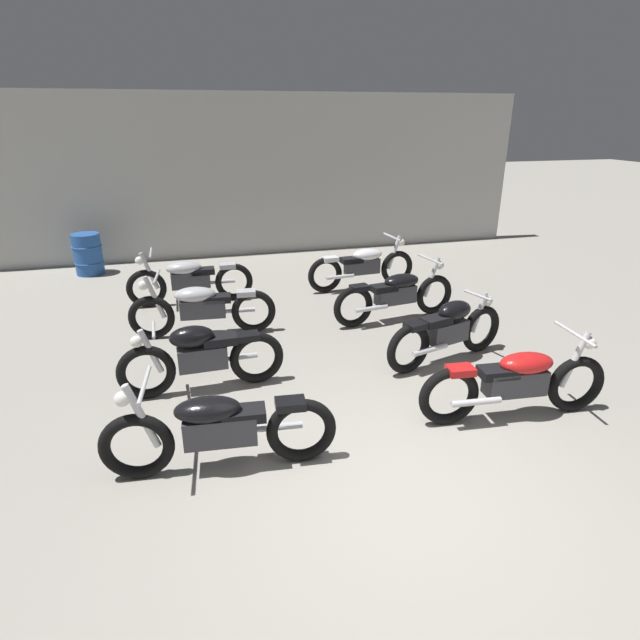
% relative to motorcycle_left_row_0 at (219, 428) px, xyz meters
% --- Properties ---
extents(ground_plane, '(60.00, 60.00, 0.00)m').
position_rel_motorcycle_left_row_0_xyz_m(ground_plane, '(1.53, -0.81, -0.45)').
color(ground_plane, gray).
extents(back_wall, '(13.12, 0.24, 3.60)m').
position_rel_motorcycle_left_row_0_xyz_m(back_wall, '(1.53, 8.09, 1.35)').
color(back_wall, '#B2B2AD').
rests_on(back_wall, ground).
extents(motorcycle_left_row_0, '(2.17, 0.68, 0.97)m').
position_rel_motorcycle_left_row_0_xyz_m(motorcycle_left_row_0, '(0.00, 0.00, 0.00)').
color(motorcycle_left_row_0, black).
rests_on(motorcycle_left_row_0, ground).
extents(motorcycle_left_row_1, '(1.97, 0.48, 0.88)m').
position_rel_motorcycle_left_row_0_xyz_m(motorcycle_left_row_1, '(-0.07, 1.58, 0.01)').
color(motorcycle_left_row_1, black).
rests_on(motorcycle_left_row_1, ground).
extents(motorcycle_left_row_2, '(2.17, 0.68, 0.97)m').
position_rel_motorcycle_left_row_0_xyz_m(motorcycle_left_row_2, '(0.03, 3.30, 0.00)').
color(motorcycle_left_row_2, black).
rests_on(motorcycle_left_row_2, ground).
extents(motorcycle_left_row_3, '(2.17, 0.68, 0.97)m').
position_rel_motorcycle_left_row_0_xyz_m(motorcycle_left_row_3, '(-0.09, 4.81, 0.00)').
color(motorcycle_left_row_3, black).
rests_on(motorcycle_left_row_3, ground).
extents(motorcycle_right_row_0, '(2.17, 0.68, 0.97)m').
position_rel_motorcycle_left_row_0_xyz_m(motorcycle_right_row_0, '(3.18, 0.07, 0.00)').
color(motorcycle_right_row_0, black).
rests_on(motorcycle_right_row_0, ground).
extents(motorcycle_right_row_1, '(1.93, 0.71, 0.88)m').
position_rel_motorcycle_left_row_0_xyz_m(motorcycle_right_row_1, '(3.14, 1.53, 0.01)').
color(motorcycle_right_row_1, black).
rests_on(motorcycle_right_row_1, ground).
extents(motorcycle_right_row_2, '(2.16, 0.69, 0.97)m').
position_rel_motorcycle_left_row_0_xyz_m(motorcycle_right_row_2, '(3.08, 3.11, 0.00)').
color(motorcycle_right_row_2, black).
rests_on(motorcycle_right_row_2, ground).
extents(motorcycle_right_row_3, '(2.17, 0.68, 0.97)m').
position_rel_motorcycle_left_row_0_xyz_m(motorcycle_right_row_3, '(3.12, 4.83, 0.00)').
color(motorcycle_right_row_3, black).
rests_on(motorcycle_right_row_3, ground).
extents(oil_drum, '(0.59, 0.59, 0.85)m').
position_rel_motorcycle_left_row_0_xyz_m(oil_drum, '(-2.07, 7.24, -0.03)').
color(oil_drum, '#23519E').
rests_on(oil_drum, ground).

